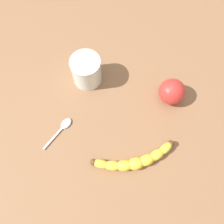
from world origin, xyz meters
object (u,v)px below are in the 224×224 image
at_px(banana, 135,161).
at_px(apple_fruit, 172,92).
at_px(teaspoon, 64,125).
at_px(smoothie_glass, 87,71).

relative_size(banana, apple_fruit, 2.97).
height_order(apple_fruit, teaspoon, apple_fruit).
bearing_deg(smoothie_glass, teaspoon, 38.37).
bearing_deg(smoothie_glass, banana, 87.75).
bearing_deg(apple_fruit, teaspoon, -13.59).
xyz_separation_m(banana, apple_fruit, (-0.19, -0.11, 0.02)).
relative_size(banana, smoothie_glass, 2.42).
xyz_separation_m(banana, smoothie_glass, (-0.01, -0.29, 0.03)).
relative_size(banana, teaspoon, 2.05).
height_order(banana, teaspoon, banana).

